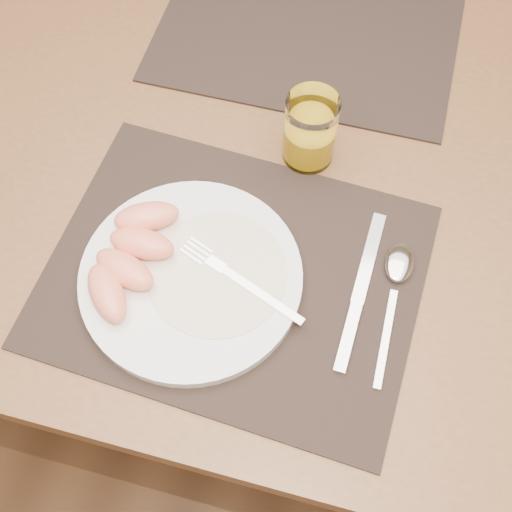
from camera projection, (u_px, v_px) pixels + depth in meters
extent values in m
plane|color=brown|center=(274.00, 333.00, 1.55)|extent=(5.00, 5.00, 0.00)
cube|color=brown|center=(287.00, 149.00, 0.90)|extent=(1.40, 0.90, 0.04)
cylinder|color=brown|center=(56.00, 68.00, 1.48)|extent=(0.06, 0.06, 0.71)
cube|color=black|center=(234.00, 275.00, 0.79)|extent=(0.47, 0.38, 0.00)
cube|color=black|center=(309.00, 26.00, 0.99)|extent=(0.45, 0.35, 0.00)
cylinder|color=white|center=(191.00, 277.00, 0.78)|extent=(0.27, 0.27, 0.02)
cylinder|color=white|center=(217.00, 273.00, 0.77)|extent=(0.17, 0.17, 0.00)
cube|color=silver|center=(263.00, 296.00, 0.75)|extent=(0.11, 0.05, 0.00)
cube|color=silver|center=(216.00, 264.00, 0.77)|extent=(0.03, 0.02, 0.00)
cube|color=silver|center=(196.00, 251.00, 0.78)|extent=(0.04, 0.03, 0.00)
cube|color=silver|center=(369.00, 257.00, 0.80)|extent=(0.02, 0.13, 0.00)
cube|color=silver|center=(348.00, 337.00, 0.74)|extent=(0.02, 0.09, 0.01)
cube|color=silver|center=(386.00, 338.00, 0.75)|extent=(0.01, 0.13, 0.00)
ellipsoid|color=silver|center=(399.00, 262.00, 0.79)|extent=(0.04, 0.06, 0.01)
cylinder|color=white|center=(310.00, 130.00, 0.82)|extent=(0.07, 0.07, 0.10)
cylinder|color=yellow|center=(309.00, 141.00, 0.85)|extent=(0.06, 0.06, 0.05)
ellipsoid|color=#FC8A67|center=(107.00, 293.00, 0.74)|extent=(0.08, 0.09, 0.03)
ellipsoid|color=#FC8A67|center=(125.00, 269.00, 0.75)|extent=(0.09, 0.06, 0.03)
ellipsoid|color=#FC8A67|center=(142.00, 244.00, 0.77)|extent=(0.08, 0.04, 0.03)
ellipsoid|color=#FC8A67|center=(147.00, 217.00, 0.79)|extent=(0.09, 0.07, 0.03)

